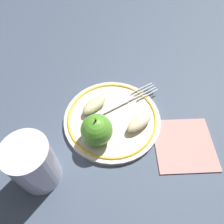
% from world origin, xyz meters
% --- Properties ---
extents(ground_plane, '(2.00, 2.00, 0.00)m').
position_xyz_m(ground_plane, '(0.00, 0.00, 0.00)').
color(ground_plane, '#424E61').
extents(plate, '(0.22, 0.22, 0.01)m').
position_xyz_m(plate, '(0.02, -0.01, 0.01)').
color(plate, beige).
rests_on(plate, ground_plane).
extents(apple_red_whole, '(0.06, 0.06, 0.07)m').
position_xyz_m(apple_red_whole, '(-0.04, 0.01, 0.05)').
color(apple_red_whole, '#559D2C').
rests_on(apple_red_whole, plate).
extents(apple_slice_front, '(0.07, 0.06, 0.02)m').
position_xyz_m(apple_slice_front, '(0.01, -0.07, 0.02)').
color(apple_slice_front, beige).
rests_on(apple_slice_front, plate).
extents(apple_slice_back, '(0.07, 0.06, 0.02)m').
position_xyz_m(apple_slice_back, '(0.03, 0.03, 0.02)').
color(apple_slice_back, beige).
rests_on(apple_slice_back, plate).
extents(fork, '(0.13, 0.14, 0.00)m').
position_xyz_m(fork, '(0.06, -0.03, 0.02)').
color(fork, silver).
rests_on(fork, plate).
extents(drinking_glass, '(0.08, 0.08, 0.11)m').
position_xyz_m(drinking_glass, '(-0.13, 0.10, 0.06)').
color(drinking_glass, silver).
rests_on(drinking_glass, ground_plane).
extents(napkin_folded, '(0.15, 0.15, 0.01)m').
position_xyz_m(napkin_folded, '(-0.01, -0.17, 0.00)').
color(napkin_folded, tan).
rests_on(napkin_folded, ground_plane).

